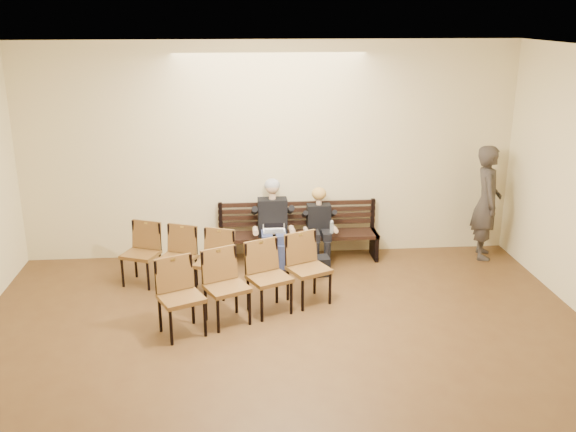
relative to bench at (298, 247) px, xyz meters
name	(u,v)px	position (x,y,z in m)	size (l,w,h in m)	color
room_walls	(297,163)	(-0.43, -3.86, 2.31)	(8.02, 10.01, 3.51)	beige
bench	(298,247)	(0.00, 0.00, 0.00)	(2.60, 0.90, 0.45)	black
seated_man	(273,223)	(-0.42, -0.12, 0.47)	(0.58, 0.80, 1.39)	black
seated_woman	(319,230)	(0.32, -0.12, 0.32)	(0.47, 0.65, 1.09)	black
laptop	(274,233)	(-0.42, -0.29, 0.35)	(0.35, 0.27, 0.25)	silver
water_bottle	(332,234)	(0.49, -0.34, 0.33)	(0.06, 0.06, 0.21)	silver
bag	(316,266)	(0.21, -0.66, -0.08)	(0.39, 0.27, 0.29)	black
passerby	(488,194)	(3.07, -0.12, 0.86)	(0.79, 0.52, 2.16)	#36302C
chair_row_front	(177,259)	(-1.89, -0.99, 0.24)	(1.67, 0.51, 0.93)	brown
chair_row_back	(249,283)	(-0.87, -2.01, 0.27)	(2.39, 0.54, 0.98)	brown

